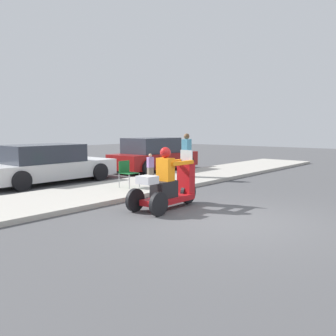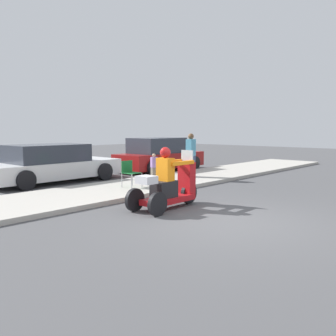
{
  "view_description": "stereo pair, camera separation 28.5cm",
  "coord_description": "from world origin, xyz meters",
  "views": [
    {
      "loc": [
        -6.75,
        -3.96,
        1.97
      ],
      "look_at": [
        0.15,
        1.82,
        0.99
      ],
      "focal_mm": 40.0,
      "sensor_mm": 36.0,
      "label": 1
    },
    {
      "loc": [
        -6.56,
        -4.18,
        1.97
      ],
      "look_at": [
        0.15,
        1.82,
        0.99
      ],
      "focal_mm": 40.0,
      "sensor_mm": 36.0,
      "label": 2
    }
  ],
  "objects": [
    {
      "name": "parked_car_lot_right",
      "position": [
        5.78,
        7.39,
        0.71
      ],
      "size": [
        4.33,
        1.94,
        1.51
      ],
      "color": "maroon",
      "rests_on": "ground"
    },
    {
      "name": "sidewalk_strip",
      "position": [
        0.0,
        4.6,
        0.06
      ],
      "size": [
        28.0,
        2.8,
        0.12
      ],
      "color": "#B2ADA3",
      "rests_on": "ground"
    },
    {
      "name": "parked_car_lot_left",
      "position": [
        0.62,
        7.85,
        0.66
      ],
      "size": [
        4.81,
        2.1,
        1.38
      ],
      "color": "silver",
      "rests_on": "ground"
    },
    {
      "name": "ground_plane",
      "position": [
        0.0,
        0.0,
        0.0
      ],
      "size": [
        60.0,
        60.0,
        0.0
      ],
      "primitive_type": "plane",
      "color": "#4C4C4F"
    },
    {
      "name": "folding_chair_set_back",
      "position": [
        1.26,
        4.41,
        0.62
      ],
      "size": [
        0.47,
        0.47,
        0.82
      ],
      "color": "#A5A8AD",
      "rests_on": "sidewalk_strip"
    },
    {
      "name": "spectator_far_back",
      "position": [
        2.83,
        4.87,
        0.58
      ],
      "size": [
        0.25,
        0.18,
        0.95
      ],
      "color": "#726656",
      "rests_on": "sidewalk_strip"
    },
    {
      "name": "spectator_with_child",
      "position": [
        4.45,
        4.51,
        0.91
      ],
      "size": [
        0.43,
        0.3,
        1.63
      ],
      "color": "#38476B",
      "rests_on": "sidewalk_strip"
    },
    {
      "name": "motorcycle_trike",
      "position": [
        0.17,
        1.82,
        0.54
      ],
      "size": [
        2.13,
        0.84,
        1.5
      ],
      "color": "black",
      "rests_on": "ground"
    }
  ]
}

